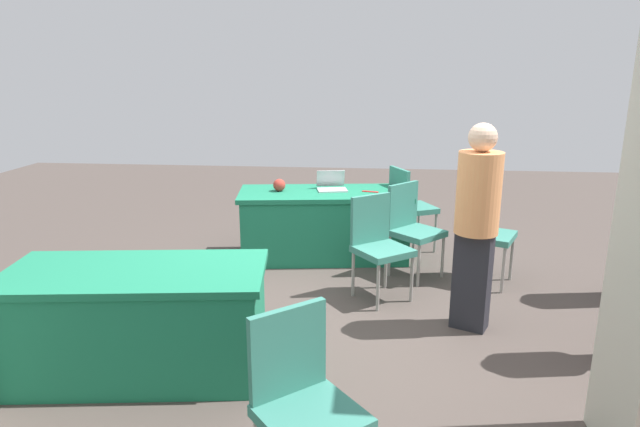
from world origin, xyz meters
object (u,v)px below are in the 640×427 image
at_px(table_mid_left, 139,321).
at_px(yarn_ball, 279,185).
at_px(chair_near_front, 483,228).
at_px(person_organiser, 477,218).
at_px(scissors_red, 370,192).
at_px(chair_aisle, 408,203).
at_px(table_foreground, 324,224).
at_px(chair_tucked_left, 378,241).
at_px(laptop_silver, 332,186).
at_px(chair_tucked_right, 412,224).
at_px(chair_by_pillar, 303,397).

distance_m(table_mid_left, yarn_ball, 2.58).
height_order(chair_near_front, person_organiser, person_organiser).
distance_m(table_mid_left, scissors_red, 3.00).
height_order(chair_near_front, chair_aisle, chair_aisle).
bearing_deg(table_foreground, person_organiser, 129.69).
relative_size(chair_tucked_left, person_organiser, 0.57).
height_order(laptop_silver, yarn_ball, laptop_silver).
height_order(laptop_silver, scissors_red, laptop_silver).
bearing_deg(chair_tucked_right, chair_by_pillar, 30.72).
xyz_separation_m(yarn_ball, scissors_red, (-0.99, -0.05, -0.06)).
height_order(table_mid_left, person_organiser, person_organiser).
bearing_deg(chair_tucked_left, chair_aisle, -141.07).
distance_m(chair_tucked_left, laptop_silver, 1.28).
xyz_separation_m(chair_near_front, chair_aisle, (0.67, -0.91, 0.01)).
relative_size(chair_aisle, chair_by_pillar, 1.02).
height_order(chair_aisle, person_organiser, person_organiser).
bearing_deg(laptop_silver, person_organiser, 115.03).
bearing_deg(chair_by_pillar, chair_tucked_right, -143.04).
distance_m(chair_tucked_left, chair_aisle, 1.43).
relative_size(chair_near_front, chair_by_pillar, 1.00).
bearing_deg(person_organiser, chair_near_front, 100.38).
height_order(table_foreground, chair_tucked_right, chair_tucked_right).
bearing_deg(yarn_ball, table_mid_left, 77.33).
distance_m(chair_tucked_left, yarn_ball, 1.51).
xyz_separation_m(chair_tucked_left, chair_tucked_right, (-0.34, -0.59, -0.00)).
distance_m(person_organiser, yarn_ball, 2.42).
relative_size(table_foreground, chair_tucked_left, 2.06).
bearing_deg(table_foreground, chair_aisle, -160.71).
bearing_deg(table_foreground, chair_tucked_left, 119.21).
xyz_separation_m(person_organiser, laptop_silver, (1.26, -1.70, -0.13)).
bearing_deg(yarn_ball, laptop_silver, -167.81).
relative_size(chair_by_pillar, scissors_red, 5.33).
bearing_deg(chair_by_pillar, scissors_red, -134.65).
bearing_deg(table_mid_left, chair_near_front, -143.92).
bearing_deg(scissors_red, person_organiser, -48.17).
bearing_deg(chair_by_pillar, table_foreground, -126.59).
bearing_deg(scissors_red, table_mid_left, -106.85).
xyz_separation_m(table_foreground, chair_near_front, (-1.61, 0.59, 0.18)).
xyz_separation_m(table_foreground, scissors_red, (-0.50, -0.01, 0.38)).
height_order(chair_aisle, yarn_ball, chair_aisle).
bearing_deg(yarn_ball, person_organiser, 139.26).
relative_size(table_foreground, person_organiser, 1.17).
distance_m(chair_tucked_right, chair_by_pillar, 3.17).
xyz_separation_m(table_mid_left, chair_tucked_left, (-1.64, -1.47, 0.16)).
bearing_deg(person_organiser, scissors_red, 142.11).
distance_m(chair_near_front, chair_by_pillar, 3.28).
bearing_deg(scissors_red, laptop_silver, -174.80).
xyz_separation_m(chair_near_front, chair_by_pillar, (1.39, 2.97, -0.00)).
height_order(chair_tucked_right, yarn_ball, chair_tucked_right).
xyz_separation_m(table_mid_left, laptop_silver, (-1.13, -2.61, 0.41)).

